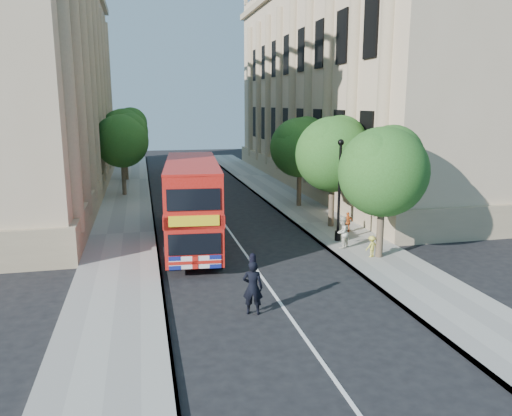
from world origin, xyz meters
TOP-DOWN VIEW (x-y plane):
  - ground at (0.00, 0.00)m, footprint 120.00×120.00m
  - pavement_right at (5.75, 10.00)m, footprint 3.50×80.00m
  - pavement_left at (-5.75, 10.00)m, footprint 3.50×80.00m
  - building_right at (13.80, 24.00)m, footprint 12.00×38.00m
  - building_left at (-13.80, 24.00)m, footprint 12.00×38.00m
  - tree_right_near at (5.84, 3.03)m, footprint 4.00×4.00m
  - tree_right_mid at (5.84, 9.03)m, footprint 4.20×4.20m
  - tree_right_far at (5.84, 15.03)m, footprint 4.00×4.00m
  - tree_left_far at (-5.96, 22.03)m, footprint 4.00×4.00m
  - tree_left_back at (-5.96, 30.03)m, footprint 4.20×4.20m
  - lamp_post at (5.00, 6.00)m, footprint 0.32×0.32m
  - double_decker_bus at (-2.29, 6.73)m, footprint 3.19×9.29m
  - box_van at (-1.82, 11.58)m, footprint 2.14×5.18m
  - police_constable at (-1.16, -1.62)m, footprint 0.79×0.64m
  - woman_pedestrian at (4.69, 4.71)m, footprint 0.96×0.92m
  - child_a at (6.18, 7.48)m, footprint 0.67×0.35m
  - child_b at (5.44, 3.04)m, footprint 0.72×0.54m

SIDE VIEW (x-z plane):
  - ground at x=0.00m, z-range 0.00..0.00m
  - pavement_right at x=5.75m, z-range 0.00..0.12m
  - pavement_left at x=-5.75m, z-range 0.00..0.12m
  - child_b at x=5.44m, z-range 0.12..1.12m
  - child_a at x=6.18m, z-range 0.12..1.22m
  - woman_pedestrian at x=4.69m, z-range 0.12..1.67m
  - police_constable at x=-1.16m, z-range 0.00..1.88m
  - box_van at x=-1.82m, z-range -0.03..2.93m
  - double_decker_bus at x=-2.29m, z-range 0.22..4.43m
  - lamp_post at x=5.00m, z-range -0.07..5.09m
  - tree_right_near at x=5.84m, z-range 1.21..7.29m
  - tree_right_far at x=5.84m, z-range 1.24..7.39m
  - tree_left_far at x=-5.96m, z-range 1.30..7.59m
  - tree_right_mid at x=5.84m, z-range 1.26..7.63m
  - tree_left_back at x=-5.96m, z-range 1.38..8.03m
  - building_right at x=13.80m, z-range 0.00..18.00m
  - building_left at x=-13.80m, z-range 0.00..18.00m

